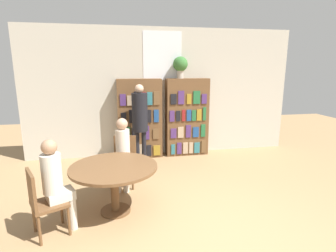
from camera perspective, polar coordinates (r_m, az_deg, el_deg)
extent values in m
plane|color=#9E7A51|center=(3.46, 9.82, -24.62)|extent=(16.00, 16.00, 0.00)
cube|color=beige|center=(6.32, -1.24, 7.25)|extent=(6.40, 0.06, 3.00)
cube|color=white|center=(6.26, -1.23, 14.99)|extent=(0.90, 0.01, 1.10)
cube|color=brown|center=(6.14, -6.14, 1.58)|extent=(1.01, 0.32, 1.84)
cube|color=#2D707A|center=(6.14, -9.30, -5.63)|extent=(0.15, 0.02, 0.24)
cube|color=olive|center=(6.14, -7.53, -5.40)|extent=(0.15, 0.02, 0.28)
cube|color=tan|center=(6.16, -5.81, -5.31)|extent=(0.11, 0.02, 0.28)
cube|color=black|center=(6.18, -4.16, -5.34)|extent=(0.11, 0.02, 0.26)
cube|color=olive|center=(6.20, -2.44, -5.33)|extent=(0.16, 0.02, 0.24)
cube|color=#236638|center=(6.03, -9.10, -1.70)|extent=(0.18, 0.02, 0.31)
cube|color=black|center=(6.04, -7.11, -1.69)|extent=(0.18, 0.02, 0.29)
cube|color=#4C2D6B|center=(6.05, -4.78, -1.49)|extent=(0.14, 0.02, 0.32)
cube|color=brown|center=(6.09, -2.66, -1.73)|extent=(0.14, 0.02, 0.24)
cube|color=black|center=(5.95, -9.62, 1.72)|extent=(0.12, 0.02, 0.24)
cube|color=black|center=(5.95, -7.81, 2.07)|extent=(0.14, 0.02, 0.30)
cube|color=navy|center=(5.96, -6.09, 2.15)|extent=(0.16, 0.02, 0.31)
cube|color=black|center=(5.98, -4.37, 2.14)|extent=(0.15, 0.02, 0.29)
cube|color=navy|center=(6.00, -2.57, 2.19)|extent=(0.11, 0.02, 0.29)
cube|color=#4C2D6B|center=(5.89, -9.79, 5.61)|extent=(0.13, 0.02, 0.26)
cube|color=tan|center=(5.89, -8.30, 5.50)|extent=(0.12, 0.02, 0.22)
cube|color=black|center=(5.89, -6.89, 5.97)|extent=(0.10, 0.02, 0.31)
cube|color=maroon|center=(5.91, -5.34, 5.94)|extent=(0.11, 0.02, 0.29)
cube|color=#2D707A|center=(5.92, -4.00, 5.96)|extent=(0.12, 0.02, 0.29)
cube|color=brown|center=(5.94, -2.52, 6.05)|extent=(0.13, 0.02, 0.30)
cube|color=brown|center=(6.33, 4.13, 1.94)|extent=(1.01, 0.32, 1.84)
cube|color=#2D707A|center=(6.26, 1.11, -5.12)|extent=(0.09, 0.02, 0.24)
cube|color=#4C2D6B|center=(6.29, 2.46, -4.89)|extent=(0.11, 0.02, 0.28)
cube|color=tan|center=(6.33, 3.83, -4.82)|extent=(0.12, 0.02, 0.27)
cube|color=tan|center=(6.36, 5.03, -4.77)|extent=(0.10, 0.02, 0.27)
cube|color=#2D707A|center=(6.40, 6.31, -4.73)|extent=(0.14, 0.02, 0.26)
cube|color=brown|center=(6.45, 7.71, -4.45)|extent=(0.10, 0.02, 0.30)
cube|color=#4C2D6B|center=(6.16, 1.21, -1.62)|extent=(0.14, 0.02, 0.23)
cube|color=tan|center=(6.19, 2.77, -1.39)|extent=(0.14, 0.02, 0.26)
cube|color=#4C2D6B|center=(6.23, 4.44, -1.16)|extent=(0.12, 0.02, 0.30)
cube|color=navy|center=(6.29, 6.07, -1.33)|extent=(0.14, 0.02, 0.24)
cube|color=#236638|center=(6.33, 7.65, -0.99)|extent=(0.11, 0.02, 0.30)
cube|color=#4C2D6B|center=(6.06, 0.89, 2.15)|extent=(0.11, 0.02, 0.25)
cube|color=black|center=(6.09, 2.22, 2.16)|extent=(0.10, 0.02, 0.25)
cube|color=maroon|center=(6.12, 3.43, 2.29)|extent=(0.08, 0.02, 0.27)
cube|color=navy|center=(6.15, 4.57, 2.32)|extent=(0.11, 0.02, 0.27)
cube|color=#236638|center=(6.19, 5.66, 2.29)|extent=(0.10, 0.02, 0.25)
cube|color=olive|center=(6.22, 6.79, 2.40)|extent=(0.11, 0.02, 0.27)
cube|color=#236638|center=(6.26, 7.93, 2.63)|extent=(0.07, 0.02, 0.31)
cube|color=black|center=(6.01, 1.22, 5.85)|extent=(0.14, 0.02, 0.24)
cube|color=#4C2D6B|center=(6.05, 2.88, 6.20)|extent=(0.14, 0.02, 0.31)
cube|color=olive|center=(6.10, 4.61, 5.87)|extent=(0.11, 0.02, 0.23)
cube|color=#236638|center=(6.15, 6.27, 6.20)|extent=(0.16, 0.02, 0.30)
cube|color=#4C2D6B|center=(6.20, 7.89, 5.88)|extent=(0.12, 0.02, 0.23)
cylinder|color=#B7AD9E|center=(6.18, 2.68, 11.19)|extent=(0.15, 0.15, 0.19)
sphere|color=#387033|center=(6.18, 2.71, 13.33)|extent=(0.34, 0.34, 0.34)
cylinder|color=brown|center=(4.14, -11.31, -17.58)|extent=(0.44, 0.44, 0.03)
cylinder|color=brown|center=(3.99, -11.52, -13.37)|extent=(0.12, 0.12, 0.65)
cylinder|color=brown|center=(3.85, -11.74, -8.76)|extent=(1.24, 1.24, 0.04)
cube|color=brown|center=(3.73, -24.36, -15.20)|extent=(0.53, 0.53, 0.04)
cube|color=brown|center=(3.60, -27.57, -12.21)|extent=(0.21, 0.38, 0.45)
cylinder|color=brown|center=(4.00, -22.16, -16.50)|extent=(0.04, 0.04, 0.39)
cylinder|color=brown|center=(3.71, -20.75, -18.79)|extent=(0.04, 0.04, 0.39)
cylinder|color=brown|center=(3.95, -27.14, -17.38)|extent=(0.04, 0.04, 0.39)
cylinder|color=brown|center=(3.66, -26.17, -19.80)|extent=(0.04, 0.04, 0.39)
cube|color=brown|center=(4.76, -9.55, -8.13)|extent=(0.46, 0.46, 0.04)
cube|color=brown|center=(4.85, -9.33, -4.67)|extent=(0.40, 0.11, 0.45)
cylinder|color=brown|center=(4.67, -7.68, -11.39)|extent=(0.04, 0.04, 0.39)
cylinder|color=brown|center=(4.72, -11.86, -11.26)|extent=(0.04, 0.04, 0.39)
cylinder|color=brown|center=(4.98, -7.20, -9.81)|extent=(0.04, 0.04, 0.39)
cylinder|color=brown|center=(5.03, -11.10, -9.72)|extent=(0.04, 0.04, 0.39)
cube|color=beige|center=(4.61, -9.86, -7.81)|extent=(0.30, 0.36, 0.12)
cylinder|color=beige|center=(4.58, -9.84, -3.82)|extent=(0.24, 0.24, 0.50)
sphere|color=tan|center=(4.50, -10.01, 0.44)|extent=(0.20, 0.20, 0.20)
cylinder|color=beige|center=(4.60, -9.12, -11.54)|extent=(0.10, 0.10, 0.43)
cylinder|color=beige|center=(4.62, -10.79, -11.49)|extent=(0.10, 0.10, 0.43)
cube|color=beige|center=(3.72, -22.32, -13.72)|extent=(0.39, 0.36, 0.12)
cylinder|color=beige|center=(3.58, -23.98, -9.47)|extent=(0.24, 0.24, 0.50)
sphere|color=#A37A5B|center=(3.47, -24.48, -4.18)|extent=(0.19, 0.19, 0.19)
cylinder|color=beige|center=(3.92, -20.58, -16.67)|extent=(0.10, 0.10, 0.43)
cylinder|color=beige|center=(3.81, -19.99, -17.54)|extent=(0.10, 0.10, 0.43)
cylinder|color=black|center=(5.77, -6.73, -4.73)|extent=(0.10, 0.10, 0.75)
cylinder|color=black|center=(5.78, -5.23, -4.66)|extent=(0.10, 0.10, 0.75)
cylinder|color=black|center=(5.60, -6.16, 2.98)|extent=(0.34, 0.34, 0.81)
sphere|color=tan|center=(5.54, -6.28, 8.08)|extent=(0.18, 0.18, 0.18)
cylinder|color=black|center=(5.86, -5.45, 5.44)|extent=(0.07, 0.30, 0.07)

